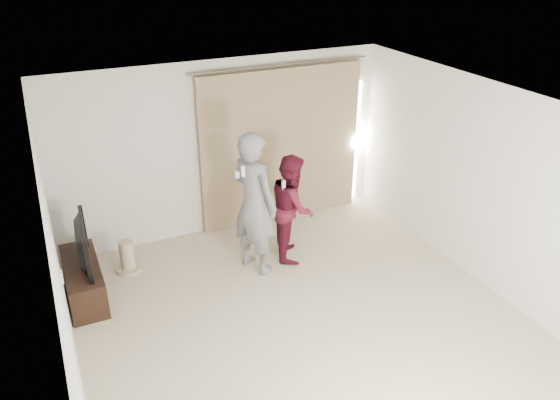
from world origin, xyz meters
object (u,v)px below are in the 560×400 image
(tv_console, at_px, (84,280))
(person_woman, at_px, (292,207))
(person_man, at_px, (254,203))
(tv, at_px, (77,245))

(tv_console, height_order, person_woman, person_woman)
(tv_console, bearing_deg, person_man, -7.63)
(tv_console, relative_size, person_man, 0.62)
(tv, xyz_separation_m, person_man, (2.21, -0.30, 0.23))
(tv_console, bearing_deg, person_woman, -3.99)
(person_man, relative_size, person_woman, 1.30)
(tv_console, relative_size, person_woman, 0.80)
(tv_console, xyz_separation_m, person_woman, (2.81, -0.20, 0.52))
(tv, bearing_deg, person_man, -94.02)
(person_man, bearing_deg, tv, 172.37)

